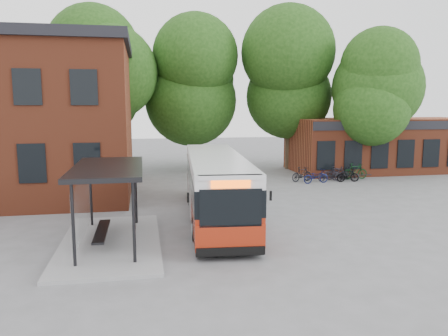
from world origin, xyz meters
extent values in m
plane|color=slate|center=(0.00, 0.00, 0.00)|extent=(100.00, 100.00, 0.00)
imported|color=#0B113E|center=(7.67, 9.41, 0.46)|extent=(1.82, 0.87, 0.92)
imported|color=black|center=(7.02, 10.22, 0.49)|extent=(1.68, 0.97, 0.97)
imported|color=#21212C|center=(8.84, 10.08, 0.44)|extent=(1.78, 0.94, 0.89)
imported|color=black|center=(9.53, 10.36, 0.47)|extent=(1.63, 0.81, 0.94)
imported|color=#232229|center=(9.97, 9.69, 0.43)|extent=(1.70, 0.83, 0.86)
imported|color=black|center=(9.92, 9.49, 0.45)|extent=(1.52, 0.54, 0.90)
imported|color=black|center=(10.13, 10.94, 0.45)|extent=(1.77, 0.76, 0.91)
imported|color=black|center=(10.87, 10.36, 0.55)|extent=(1.84, 0.59, 1.09)
camera|label=1|loc=(-3.26, -16.78, 5.00)|focal=35.00mm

